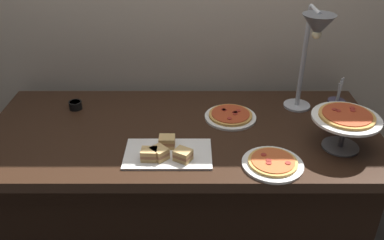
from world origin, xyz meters
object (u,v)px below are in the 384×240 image
(sauce_cup_near, at_px, (77,105))
(heat_lamp, at_px, (316,37))
(pizza_plate_front, at_px, (232,116))
(pizza_plate_raised_stand, at_px, (347,121))
(pizza_plate_center, at_px, (274,163))
(utensil_holder, at_px, (336,110))
(sandwich_platter, at_px, (168,152))

(sauce_cup_near, bearing_deg, heat_lamp, -4.57)
(sauce_cup_near, bearing_deg, pizza_plate_front, -7.11)
(sauce_cup_near, bearing_deg, pizza_plate_raised_stand, -15.90)
(heat_lamp, distance_m, pizza_plate_front, 0.55)
(pizza_plate_front, xyz_separation_m, pizza_plate_center, (0.15, -0.40, -0.00))
(pizza_plate_raised_stand, bearing_deg, utensil_holder, 80.42)
(pizza_plate_front, distance_m, utensil_holder, 0.52)
(pizza_plate_center, height_order, sauce_cup_near, sauce_cup_near)
(heat_lamp, height_order, utensil_holder, heat_lamp)
(pizza_plate_front, distance_m, pizza_plate_raised_stand, 0.56)
(heat_lamp, distance_m, pizza_plate_raised_stand, 0.41)
(sandwich_platter, bearing_deg, pizza_plate_front, 47.56)
(heat_lamp, bearing_deg, utensil_holder, -7.99)
(pizza_plate_raised_stand, distance_m, utensil_holder, 0.27)
(pizza_plate_front, height_order, utensil_holder, utensil_holder)
(pizza_plate_raised_stand, bearing_deg, sauce_cup_near, 164.10)
(pizza_plate_raised_stand, relative_size, utensil_holder, 1.30)
(pizza_plate_front, xyz_separation_m, utensil_holder, (0.52, -0.01, 0.05))
(sandwich_platter, height_order, utensil_holder, utensil_holder)
(heat_lamp, height_order, sandwich_platter, heat_lamp)
(pizza_plate_front, bearing_deg, heat_lamp, 1.10)
(sandwich_platter, height_order, sauce_cup_near, sandwich_platter)
(heat_lamp, bearing_deg, sauce_cup_near, 175.43)
(sandwich_platter, distance_m, sauce_cup_near, 0.67)
(utensil_holder, bearing_deg, pizza_plate_raised_stand, -99.58)
(pizza_plate_front, distance_m, sauce_cup_near, 0.82)
(sandwich_platter, relative_size, sauce_cup_near, 5.62)
(sauce_cup_near, distance_m, utensil_holder, 1.34)
(heat_lamp, relative_size, sandwich_platter, 1.43)
(pizza_plate_center, height_order, utensil_holder, utensil_holder)
(pizza_plate_front, height_order, pizza_plate_center, same)
(pizza_plate_raised_stand, distance_m, sandwich_platter, 0.79)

